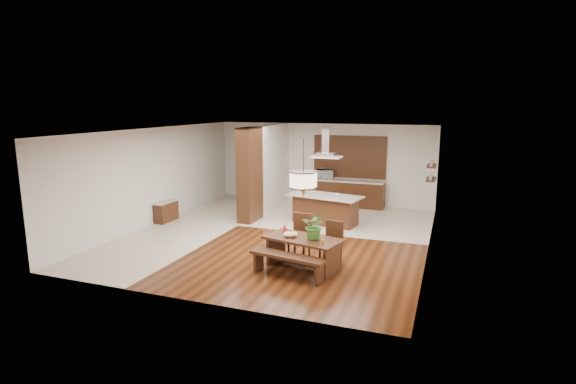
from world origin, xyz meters
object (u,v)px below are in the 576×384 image
at_px(dining_bench, 288,266).
at_px(range_hood, 326,143).
at_px(pendant_lantern, 303,168).
at_px(dining_table, 303,246).
at_px(dining_chair_right, 331,244).
at_px(foliage_plant, 315,226).
at_px(hallway_console, 166,211).
at_px(fruit_bowl, 290,235).
at_px(microwave, 325,174).
at_px(kitchen_island, 325,209).
at_px(island_cup, 337,195).
at_px(dining_chair_left, 299,237).

xyz_separation_m(dining_bench, range_hood, (-0.40, 4.38, 2.23)).
bearing_deg(pendant_lantern, dining_table, 0.00).
distance_m(dining_chair_right, foliage_plant, 0.70).
relative_size(hallway_console, dining_table, 0.48).
bearing_deg(range_hood, foliage_plant, -77.99).
xyz_separation_m(pendant_lantern, fruit_bowl, (-0.29, -0.01, -1.51)).
bearing_deg(hallway_console, dining_table, -24.19).
bearing_deg(pendant_lantern, range_hood, 98.09).
xyz_separation_m(range_hood, microwave, (-0.73, 2.60, -1.35)).
relative_size(kitchen_island, island_cup, 20.06).
relative_size(dining_table, foliage_plant, 3.08).
xyz_separation_m(dining_table, kitchen_island, (-0.54, 3.78, -0.05)).
bearing_deg(fruit_bowl, range_hood, 93.74).
xyz_separation_m(dining_table, foliage_plant, (0.27, -0.01, 0.48)).
xyz_separation_m(hallway_console, kitchen_island, (4.72, 1.42, 0.15)).
relative_size(dining_bench, range_hood, 1.89).
height_order(dining_bench, microwave, microwave).
bearing_deg(microwave, fruit_bowl, -91.34).
xyz_separation_m(hallway_console, island_cup, (5.11, 1.33, 0.63)).
height_order(hallway_console, microwave, microwave).
bearing_deg(hallway_console, kitchen_island, 16.79).
xyz_separation_m(kitchen_island, microwave, (-0.73, 2.60, 0.65)).
relative_size(foliage_plant, fruit_bowl, 2.00).
bearing_deg(dining_chair_left, pendant_lantern, -61.07).
xyz_separation_m(dining_bench, kitchen_island, (-0.40, 4.38, 0.22)).
distance_m(kitchen_island, island_cup, 0.63).
height_order(dining_table, range_hood, range_hood).
height_order(dining_chair_left, island_cup, dining_chair_left).
bearing_deg(foliage_plant, island_cup, 96.48).
bearing_deg(range_hood, island_cup, -13.60).
height_order(dining_chair_left, fruit_bowl, dining_chair_left).
xyz_separation_m(dining_table, pendant_lantern, (0.00, 0.00, 1.73)).
bearing_deg(hallway_console, pendant_lantern, -24.19).
xyz_separation_m(dining_chair_right, kitchen_island, (-1.07, 3.38, -0.03)).
height_order(dining_bench, island_cup, island_cup).
relative_size(dining_chair_left, foliage_plant, 1.77).
height_order(foliage_plant, kitchen_island, foliage_plant).
height_order(fruit_bowl, kitchen_island, kitchen_island).
relative_size(dining_bench, dining_chair_left, 1.62).
height_order(dining_bench, dining_chair_left, dining_chair_left).
height_order(fruit_bowl, island_cup, island_cup).
relative_size(hallway_console, range_hood, 0.98).
bearing_deg(range_hood, dining_chair_left, -85.54).
bearing_deg(dining_chair_left, island_cup, 90.53).
xyz_separation_m(dining_chair_right, range_hood, (-1.07, 3.39, 1.97)).
xyz_separation_m(dining_chair_right, pendant_lantern, (-0.53, -0.40, 1.75)).
bearing_deg(dining_bench, pendant_lantern, 76.55).
height_order(island_cup, microwave, microwave).
distance_m(foliage_plant, range_hood, 4.15).
xyz_separation_m(foliage_plant, kitchen_island, (-0.81, 3.79, -0.53)).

